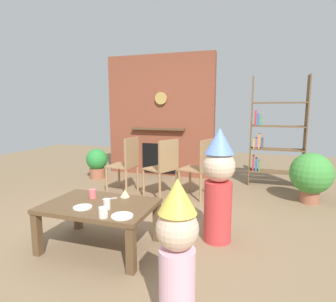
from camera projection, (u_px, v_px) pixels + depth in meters
name	position (u px, v px, depth m)	size (l,w,h in m)	color
ground_plane	(144.00, 230.00, 3.12)	(12.00, 12.00, 0.00)	#846B4C
brick_fireplace_feature	(160.00, 117.00, 5.61)	(2.20, 0.28, 2.40)	brown
bookshelf	(272.00, 137.00, 4.82)	(0.90, 0.28, 1.90)	brown
coffee_table	(100.00, 210.00, 2.68)	(1.05, 0.70, 0.45)	brown
paper_cup_near_left	(93.00, 194.00, 2.83)	(0.07, 0.07, 0.09)	#E5666B
paper_cup_near_right	(103.00, 212.00, 2.32)	(0.08, 0.08, 0.09)	silver
paper_cup_center	(107.00, 204.00, 2.52)	(0.06, 0.06, 0.10)	silver
paper_plate_front	(122.00, 216.00, 2.35)	(0.19, 0.19, 0.01)	white
paper_plate_rear	(83.00, 207.00, 2.56)	(0.17, 0.17, 0.01)	white
birthday_cake_slice	(125.00, 193.00, 2.87)	(0.10, 0.10, 0.08)	#EAC68C
table_fork	(110.00, 199.00, 2.81)	(0.15, 0.02, 0.01)	silver
child_with_cone_hat	(177.00, 250.00, 1.68)	(0.26, 0.26, 0.95)	#EAB2C6
child_in_pink	(218.00, 182.00, 2.79)	(0.32, 0.32, 1.17)	#D13838
dining_chair_left	(127.00, 162.00, 4.43)	(0.43, 0.43, 0.90)	#9E7A51
dining_chair_middle	(164.00, 165.00, 4.17)	(0.54, 0.54, 0.90)	#9E7A51
dining_chair_right	(201.00, 165.00, 4.17)	(0.49, 0.49, 0.90)	#9E7A51
potted_plant_tall	(311.00, 175.00, 3.98)	(0.59, 0.59, 0.73)	#9E5B42
potted_plant_short	(97.00, 162.00, 5.42)	(0.41, 0.41, 0.58)	#9E5B42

